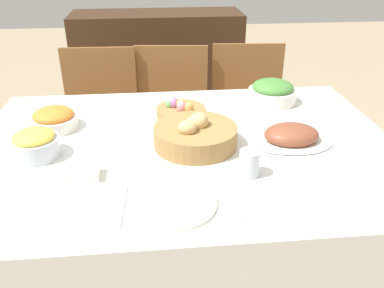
# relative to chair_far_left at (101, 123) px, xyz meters

# --- Properties ---
(dining_table) EXTENTS (1.53, 1.10, 0.77)m
(dining_table) POSITION_rel_chair_far_left_xyz_m (0.42, -0.87, -0.09)
(dining_table) COLOR silver
(dining_table) RESTS_ON ground
(chair_far_left) EXTENTS (0.43, 0.43, 0.88)m
(chair_far_left) POSITION_rel_chair_far_left_xyz_m (0.00, 0.00, 0.00)
(chair_far_left) COLOR brown
(chair_far_left) RESTS_ON ground
(chair_far_center) EXTENTS (0.46, 0.46, 0.88)m
(chair_far_center) POSITION_rel_chair_far_left_xyz_m (0.41, -0.00, 0.00)
(chair_far_center) COLOR brown
(chair_far_center) RESTS_ON ground
(chair_far_right) EXTENTS (0.45, 0.45, 0.88)m
(chair_far_right) POSITION_rel_chair_far_left_xyz_m (0.86, -0.00, 0.00)
(chair_far_right) COLOR brown
(chair_far_right) RESTS_ON ground
(sideboard) EXTENTS (1.30, 0.44, 0.91)m
(sideboard) POSITION_rel_chair_far_left_xyz_m (0.36, 1.02, -0.02)
(sideboard) COLOR #3D2616
(sideboard) RESTS_ON ground
(bread_basket) EXTENTS (0.30, 0.30, 0.12)m
(bread_basket) POSITION_rel_chair_far_left_xyz_m (0.45, -0.89, 0.34)
(bread_basket) COLOR #9E7542
(bread_basket) RESTS_ON dining_table
(egg_basket) EXTENTS (0.20, 0.20, 0.08)m
(egg_basket) POSITION_rel_chair_far_left_xyz_m (0.42, -0.62, 0.32)
(egg_basket) COLOR #9E7542
(egg_basket) RESTS_ON dining_table
(ham_platter) EXTENTS (0.31, 0.21, 0.07)m
(ham_platter) POSITION_rel_chair_far_left_xyz_m (0.80, -0.90, 0.32)
(ham_platter) COLOR silver
(ham_platter) RESTS_ON dining_table
(carrot_bowl) EXTENTS (0.18, 0.18, 0.08)m
(carrot_bowl) POSITION_rel_chair_far_left_xyz_m (-0.08, -0.69, 0.33)
(carrot_bowl) COLOR silver
(carrot_bowl) RESTS_ON dining_table
(pineapple_bowl) EXTENTS (0.16, 0.16, 0.10)m
(pineapple_bowl) POSITION_rel_chair_far_left_xyz_m (-0.10, -0.91, 0.34)
(pineapple_bowl) COLOR silver
(pineapple_bowl) RESTS_ON dining_table
(green_salad_bowl) EXTENTS (0.21, 0.21, 0.10)m
(green_salad_bowl) POSITION_rel_chair_far_left_xyz_m (0.84, -0.50, 0.34)
(green_salad_bowl) COLOR silver
(green_salad_bowl) RESTS_ON dining_table
(dinner_plate) EXTENTS (0.24, 0.24, 0.01)m
(dinner_plate) POSITION_rel_chair_far_left_xyz_m (0.35, -1.24, 0.30)
(dinner_plate) COLOR silver
(dinner_plate) RESTS_ON dining_table
(fork) EXTENTS (0.02, 0.19, 0.00)m
(fork) POSITION_rel_chair_far_left_xyz_m (0.21, -1.24, 0.29)
(fork) COLOR silver
(fork) RESTS_ON dining_table
(knife) EXTENTS (0.02, 0.19, 0.00)m
(knife) POSITION_rel_chair_far_left_xyz_m (0.50, -1.24, 0.29)
(knife) COLOR silver
(knife) RESTS_ON dining_table
(spoon) EXTENTS (0.02, 0.19, 0.00)m
(spoon) POSITION_rel_chair_far_left_xyz_m (0.53, -1.24, 0.29)
(spoon) COLOR silver
(spoon) RESTS_ON dining_table
(drinking_cup) EXTENTS (0.06, 0.06, 0.09)m
(drinking_cup) POSITION_rel_chair_far_left_xyz_m (0.59, -1.11, 0.34)
(drinking_cup) COLOR silver
(drinking_cup) RESTS_ON dining_table
(butter_dish) EXTENTS (0.12, 0.08, 0.03)m
(butter_dish) POSITION_rel_chair_far_left_xyz_m (0.07, -1.07, 0.31)
(butter_dish) COLOR silver
(butter_dish) RESTS_ON dining_table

